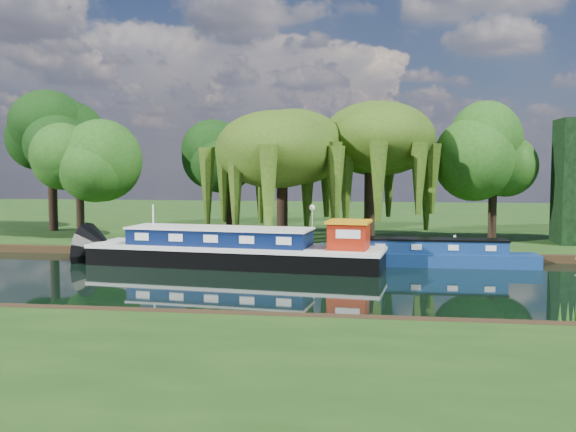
# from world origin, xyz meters

# --- Properties ---
(ground) EXTENTS (120.00, 120.00, 0.00)m
(ground) POSITION_xyz_m (0.00, 0.00, 0.00)
(ground) COLOR black
(far_bank) EXTENTS (120.00, 52.00, 0.45)m
(far_bank) POSITION_xyz_m (0.00, 34.00, 0.23)
(far_bank) COLOR #19370F
(far_bank) RESTS_ON ground
(dutch_barge) EXTENTS (16.51, 5.43, 3.42)m
(dutch_barge) POSITION_xyz_m (-2.99, 4.59, 0.85)
(dutch_barge) COLOR black
(dutch_barge) RESTS_ON ground
(narrowboat) EXTENTS (11.05, 1.88, 1.61)m
(narrowboat) POSITION_xyz_m (7.63, 6.13, 0.57)
(narrowboat) COLOR navy
(narrowboat) RESTS_ON ground
(red_dinghy) EXTENTS (4.09, 3.51, 0.71)m
(red_dinghy) POSITION_xyz_m (-10.86, 6.26, 0.00)
(red_dinghy) COLOR maroon
(red_dinghy) RESTS_ON ground
(willow_left) EXTENTS (6.73, 6.73, 8.07)m
(willow_left) POSITION_xyz_m (-1.43, 10.73, 6.31)
(willow_left) COLOR black
(willow_left) RESTS_ON far_bank
(willow_right) EXTENTS (6.91, 6.91, 8.42)m
(willow_right) POSITION_xyz_m (4.04, 13.20, 6.59)
(willow_right) COLOR black
(willow_right) RESTS_ON far_bank
(tree_far_left) EXTENTS (4.90, 4.90, 7.89)m
(tree_far_left) POSITION_xyz_m (-15.69, 12.17, 5.85)
(tree_far_left) COLOR black
(tree_far_left) RESTS_ON far_bank
(tree_far_back) EXTENTS (5.74, 5.74, 9.65)m
(tree_far_back) POSITION_xyz_m (-20.26, 16.99, 7.17)
(tree_far_back) COLOR black
(tree_far_back) RESTS_ON far_bank
(tree_far_mid) EXTENTS (4.65, 4.65, 7.61)m
(tree_far_mid) POSITION_xyz_m (-6.22, 16.64, 5.70)
(tree_far_mid) COLOR black
(tree_far_mid) RESTS_ON far_bank
(tree_far_right) EXTENTS (4.85, 4.85, 7.93)m
(tree_far_right) POSITION_xyz_m (12.15, 14.70, 5.91)
(tree_far_right) COLOR black
(tree_far_right) RESTS_ON far_bank
(lamppost) EXTENTS (0.36, 0.36, 2.56)m
(lamppost) POSITION_xyz_m (0.50, 10.50, 2.42)
(lamppost) COLOR silver
(lamppost) RESTS_ON far_bank
(mooring_posts) EXTENTS (19.16, 0.16, 1.00)m
(mooring_posts) POSITION_xyz_m (-0.50, 8.40, 0.95)
(mooring_posts) COLOR silver
(mooring_posts) RESTS_ON far_bank
(reeds_near) EXTENTS (33.70, 1.50, 1.10)m
(reeds_near) POSITION_xyz_m (6.87, -7.57, 0.55)
(reeds_near) COLOR #1E4C14
(reeds_near) RESTS_ON ground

